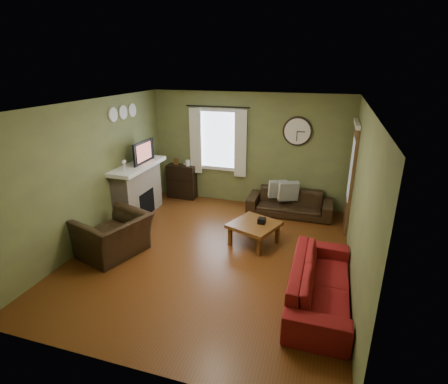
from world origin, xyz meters
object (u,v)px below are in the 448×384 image
(sofa_brown, at_px, (290,203))
(sofa_red, at_px, (320,283))
(armchair, at_px, (114,235))
(coffee_table, at_px, (254,234))
(bookshelf, at_px, (182,181))

(sofa_brown, relative_size, sofa_red, 0.90)
(sofa_red, bearing_deg, sofa_brown, 15.15)
(sofa_red, height_order, armchair, armchair)
(sofa_red, relative_size, armchair, 1.86)
(sofa_brown, relative_size, coffee_table, 2.33)
(bookshelf, distance_m, sofa_red, 4.75)
(bookshelf, bearing_deg, coffee_table, -39.09)
(sofa_brown, bearing_deg, coffee_table, -106.09)
(sofa_red, xyz_separation_m, armchair, (-3.53, 0.29, 0.06))
(sofa_brown, relative_size, armchair, 1.67)
(sofa_brown, bearing_deg, bookshelf, 174.67)
(sofa_brown, xyz_separation_m, coffee_table, (-0.45, -1.58, -0.06))
(bookshelf, distance_m, sofa_brown, 2.72)
(bookshelf, xyz_separation_m, sofa_red, (3.51, -3.20, -0.12))
(armchair, xyz_separation_m, coffee_table, (2.27, 1.08, -0.15))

